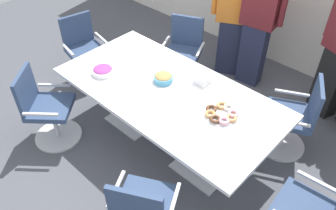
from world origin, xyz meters
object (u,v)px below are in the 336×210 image
snack_bowl_cookies (163,78)px  snack_bowl_candy_mix (103,70)px  person_standing_0 (234,15)px  conference_table (168,100)px  person_standing_1 (259,18)px  napkin_pile (203,79)px  office_chair_5 (293,120)px  office_chair_0 (183,55)px  donut_platter (222,114)px  office_chair_2 (47,111)px  office_chair_1 (85,53)px

snack_bowl_cookies → snack_bowl_candy_mix: snack_bowl_cookies is taller
person_standing_0 → conference_table: bearing=74.6°
person_standing_1 → napkin_pile: person_standing_1 is taller
office_chair_5 → office_chair_0: bearing=57.9°
napkin_pile → person_standing_0: bearing=112.1°
conference_table → napkin_pile: (0.18, 0.34, 0.17)m
office_chair_0 → person_standing_0: 0.85m
office_chair_5 → snack_bowl_cookies: 1.47m
person_standing_1 → donut_platter: person_standing_1 is taller
office_chair_0 → person_standing_1: bearing=-161.8°
office_chair_5 → office_chair_2: bearing=103.0°
person_standing_1 → napkin_pile: (0.16, -1.31, -0.16)m
conference_table → donut_platter: bearing=6.3°
office_chair_5 → person_standing_1: 1.40m
donut_platter → napkin_pile: (-0.45, 0.27, 0.02)m
donut_platter → office_chair_2: bearing=-150.4°
office_chair_1 → person_standing_1: 2.35m
snack_bowl_cookies → donut_platter: (0.77, -0.01, -0.02)m
conference_table → office_chair_1: office_chair_1 is taller
office_chair_5 → snack_bowl_cookies: bearing=96.5°
office_chair_5 → napkin_pile: (-0.86, -0.52, 0.39)m
office_chair_2 → donut_platter: 1.95m
office_chair_1 → napkin_pile: office_chair_1 is taller
snack_bowl_candy_mix → person_standing_0: bearing=78.9°
snack_bowl_cookies → snack_bowl_candy_mix: 0.68m
person_standing_1 → snack_bowl_candy_mix: person_standing_1 is taller
napkin_pile → snack_bowl_cookies: bearing=-140.6°
office_chair_5 → person_standing_1: bearing=25.3°
office_chair_5 → snack_bowl_cookies: office_chair_5 is taller
office_chair_1 → napkin_pile: 1.92m
office_chair_1 → donut_platter: size_ratio=2.80×
snack_bowl_candy_mix → napkin_pile: size_ratio=1.58×
office_chair_2 → conference_table: bearing=89.2°
office_chair_1 → office_chair_5: size_ratio=1.00×
office_chair_1 → donut_platter: 2.35m
conference_table → office_chair_0: bearing=123.4°
office_chair_5 → donut_platter: bearing=125.7°
snack_bowl_candy_mix → office_chair_2: bearing=-117.1°
napkin_pile → donut_platter: bearing=-31.0°
person_standing_0 → donut_platter: person_standing_0 is taller
office_chair_0 → office_chair_2: bearing=54.8°
office_chair_2 → napkin_pile: office_chair_2 is taller
donut_platter → napkin_pile: napkin_pile is taller
office_chair_0 → office_chair_5: size_ratio=1.00×
person_standing_0 → donut_platter: 1.85m
office_chair_5 → snack_bowl_candy_mix: office_chair_5 is taller
snack_bowl_cookies → person_standing_0: bearing=97.5°
snack_bowl_cookies → office_chair_2: bearing=-132.9°
snack_bowl_cookies → donut_platter: bearing=-0.8°
person_standing_0 → snack_bowl_candy_mix: 1.95m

